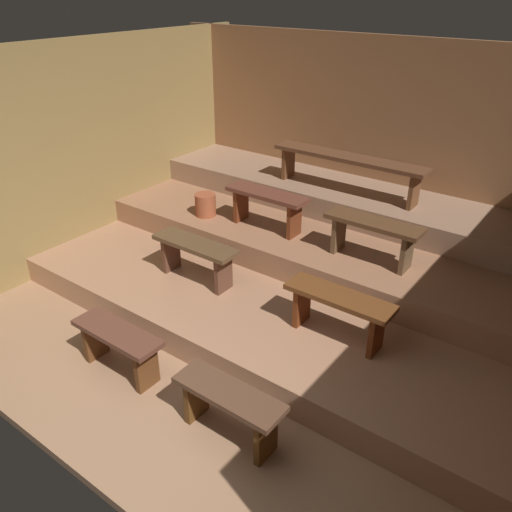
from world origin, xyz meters
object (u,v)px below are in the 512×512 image
bench_floor_left (118,342)px  bench_middle_left (267,201)px  bench_lower_left (196,252)px  bench_middle_right (373,231)px  bench_floor_right (229,403)px  bench_upper_center (348,163)px  bench_lower_right (339,306)px  pail_middle (205,205)px

bench_floor_left → bench_middle_left: bench_middle_left is taller
bench_lower_left → bench_middle_right: bench_middle_right is taller
bench_floor_left → bench_floor_right: (1.24, 0.00, 0.00)m
bench_middle_left → bench_middle_right: (1.29, 0.00, 0.00)m
bench_lower_left → bench_upper_center: bearing=70.0°
bench_floor_right → bench_lower_right: bearing=80.3°
bench_middle_left → bench_middle_right: bearing=0.0°
bench_upper_center → pail_middle: bench_upper_center is taller
bench_floor_left → bench_lower_left: bench_lower_left is taller
bench_floor_left → bench_lower_left: size_ratio=0.92×
bench_lower_right → bench_middle_right: size_ratio=0.99×
bench_lower_right → pail_middle: size_ratio=3.61×
bench_lower_left → bench_middle_left: (0.19, 1.00, 0.28)m
bench_middle_left → pail_middle: bench_middle_left is taller
bench_lower_right → bench_middle_left: (-1.48, 1.00, 0.28)m
bench_lower_left → pail_middle: bearing=125.8°
bench_middle_right → bench_lower_left: bearing=-146.0°
bench_middle_right → pail_middle: bearing=-176.1°
bench_lower_right → pail_middle: bearing=159.5°
bench_floor_right → bench_middle_right: 2.31m
bench_lower_right → bench_middle_right: (-0.19, 1.00, 0.28)m
bench_upper_center → bench_floor_left: bearing=-98.7°
bench_lower_left → bench_upper_center: (0.69, 1.91, 0.59)m
bench_middle_right → pail_middle: size_ratio=3.64×
bench_upper_center → bench_middle_left: bearing=-119.2°
bench_floor_left → pail_middle: pail_middle is taller
bench_floor_left → bench_floor_right: size_ratio=1.00×
bench_lower_left → bench_lower_right: same height
bench_floor_right → bench_middle_right: bearing=89.3°
bench_lower_right → bench_middle_right: bench_middle_right is taller
bench_lower_left → bench_middle_right: (1.48, 1.00, 0.28)m
bench_lower_right → bench_middle_right: bearing=100.6°
bench_floor_right → bench_middle_left: (-1.27, 2.24, 0.57)m
bench_middle_left → bench_upper_center: bench_upper_center is taller
bench_floor_left → bench_lower_right: (1.45, 1.24, 0.29)m
bench_middle_left → bench_floor_right: bearing=-60.5°
bench_middle_left → bench_floor_left: bearing=-89.3°
bench_floor_right → bench_upper_center: size_ratio=0.47×
bench_lower_left → bench_middle_left: 1.05m
pail_middle → bench_floor_right: bearing=-45.4°
bench_floor_left → bench_upper_center: bearing=81.3°
bench_lower_right → bench_upper_center: 2.22m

